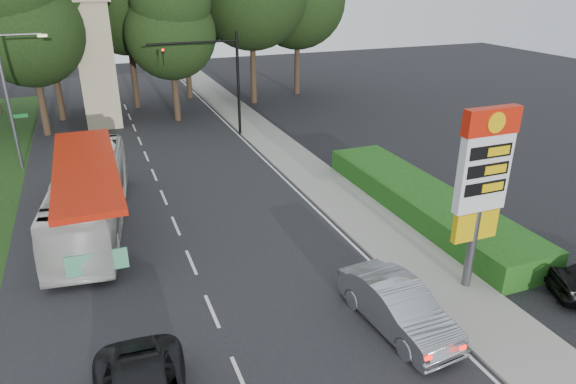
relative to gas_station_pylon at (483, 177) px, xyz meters
name	(u,v)px	position (x,y,z in m)	size (l,w,h in m)	color
road_surface	(172,217)	(-9.20, 10.01, -4.44)	(14.00, 80.00, 0.02)	black
sidewalk_right	(331,191)	(-0.70, 10.01, -4.39)	(3.00, 80.00, 0.12)	gray
hedge	(423,202)	(2.30, 6.01, -3.85)	(3.00, 14.00, 1.20)	#154A13
gas_station_pylon	(483,177)	(0.00, 0.00, 0.00)	(2.10, 0.45, 6.85)	#59595E
traffic_signal_mast	(219,71)	(-3.52, 22.00, 0.22)	(6.10, 0.35, 7.20)	black
streetlight_signs	(11,95)	(-16.19, 20.01, -0.01)	(2.75, 0.98, 8.00)	#59595E
monument	(95,58)	(-11.20, 28.01, 0.66)	(3.00, 3.00, 10.05)	tan
tree_monument_left	(24,8)	(-15.20, 27.01, 4.23)	(7.28, 7.28, 14.30)	#2D2116
tree_monument_right	(169,14)	(-5.70, 27.51, 3.56)	(6.72, 6.72, 13.20)	#2D2116
transit_bus	(90,196)	(-12.70, 10.35, -2.91)	(2.58, 11.03, 3.07)	silver
sedan_silver	(398,306)	(-3.70, -1.04, -3.65)	(1.70, 4.87, 1.61)	#9A9DA2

